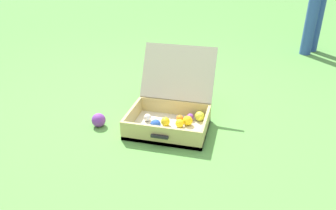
# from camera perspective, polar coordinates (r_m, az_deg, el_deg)

# --- Properties ---
(ground_plane) EXTENTS (16.00, 16.00, 0.00)m
(ground_plane) POSITION_cam_1_polar(r_m,az_deg,el_deg) (2.21, -2.34, -4.16)
(ground_plane) COLOR #569342
(open_suitcase) EXTENTS (0.52, 0.62, 0.48)m
(open_suitcase) POSITION_cam_1_polar(r_m,az_deg,el_deg) (2.22, 0.63, -0.84)
(open_suitcase) COLOR beige
(open_suitcase) RESTS_ON ground
(stray_ball_on_grass) EXTENTS (0.10, 0.10, 0.10)m
(stray_ball_on_grass) POSITION_cam_1_polar(r_m,az_deg,el_deg) (2.27, -12.08, -2.60)
(stray_ball_on_grass) COLOR purple
(stray_ball_on_grass) RESTS_ON ground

